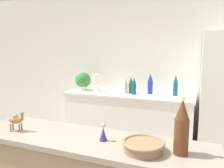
{
  "coord_description": "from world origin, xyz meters",
  "views": [
    {
      "loc": [
        0.7,
        -0.73,
        1.53
      ],
      "look_at": [
        -0.17,
        1.44,
        1.19
      ],
      "focal_mm": 35.0,
      "sensor_mm": 36.0,
      "label": 1
    }
  ],
  "objects_px": {
    "back_bottle_4": "(134,86)",
    "wise_man_figurine_blue": "(103,133)",
    "back_bottle_2": "(126,86)",
    "back_bottle_1": "(150,84)",
    "paper_towel_roll": "(96,83)",
    "back_bottle_3": "(176,86)",
    "wine_bottle": "(182,127)",
    "camel_figurine": "(16,119)",
    "potted_plant": "(83,81)",
    "fruit_bowl": "(143,146)",
    "back_bottle_0": "(131,85)"
  },
  "relations": [
    {
      "from": "back_bottle_2",
      "to": "fruit_bowl",
      "type": "height_order",
      "value": "back_bottle_2"
    },
    {
      "from": "back_bottle_0",
      "to": "wise_man_figurine_blue",
      "type": "distance_m",
      "value": 1.98
    },
    {
      "from": "back_bottle_4",
      "to": "wise_man_figurine_blue",
      "type": "height_order",
      "value": "back_bottle_4"
    },
    {
      "from": "back_bottle_3",
      "to": "wine_bottle",
      "type": "xyz_separation_m",
      "value": [
        0.23,
        -1.97,
        0.06
      ]
    },
    {
      "from": "back_bottle_2",
      "to": "back_bottle_1",
      "type": "bearing_deg",
      "value": 15.0
    },
    {
      "from": "back_bottle_2",
      "to": "wine_bottle",
      "type": "distance_m",
      "value": 2.11
    },
    {
      "from": "back_bottle_0",
      "to": "camel_figurine",
      "type": "distance_m",
      "value": 2.03
    },
    {
      "from": "back_bottle_1",
      "to": "back_bottle_2",
      "type": "distance_m",
      "value": 0.37
    },
    {
      "from": "paper_towel_roll",
      "to": "back_bottle_3",
      "type": "height_order",
      "value": "back_bottle_3"
    },
    {
      "from": "paper_towel_roll",
      "to": "back_bottle_3",
      "type": "distance_m",
      "value": 1.22
    },
    {
      "from": "paper_towel_roll",
      "to": "wise_man_figurine_blue",
      "type": "relative_size",
      "value": 2.23
    },
    {
      "from": "potted_plant",
      "to": "wine_bottle",
      "type": "relative_size",
      "value": 0.89
    },
    {
      "from": "camel_figurine",
      "to": "paper_towel_roll",
      "type": "bearing_deg",
      "value": 98.58
    },
    {
      "from": "potted_plant",
      "to": "camel_figurine",
      "type": "xyz_separation_m",
      "value": [
        0.55,
        -1.97,
        -0.03
      ]
    },
    {
      "from": "back_bottle_0",
      "to": "back_bottle_2",
      "type": "height_order",
      "value": "back_bottle_0"
    },
    {
      "from": "potted_plant",
      "to": "paper_towel_roll",
      "type": "xyz_separation_m",
      "value": [
        0.26,
        -0.02,
        -0.02
      ]
    },
    {
      "from": "back_bottle_4",
      "to": "back_bottle_2",
      "type": "bearing_deg",
      "value": 167.45
    },
    {
      "from": "potted_plant",
      "to": "wine_bottle",
      "type": "height_order",
      "value": "wine_bottle"
    },
    {
      "from": "wise_man_figurine_blue",
      "to": "back_bottle_4",
      "type": "bearing_deg",
      "value": 99.89
    },
    {
      "from": "back_bottle_4",
      "to": "wine_bottle",
      "type": "distance_m",
      "value": 2.02
    },
    {
      "from": "back_bottle_0",
      "to": "back_bottle_4",
      "type": "height_order",
      "value": "back_bottle_0"
    },
    {
      "from": "back_bottle_0",
      "to": "back_bottle_3",
      "type": "relative_size",
      "value": 0.84
    },
    {
      "from": "back_bottle_1",
      "to": "back_bottle_3",
      "type": "bearing_deg",
      "value": -0.5
    },
    {
      "from": "wise_man_figurine_blue",
      "to": "back_bottle_1",
      "type": "bearing_deg",
      "value": 93.12
    },
    {
      "from": "back_bottle_0",
      "to": "fruit_bowl",
      "type": "distance_m",
      "value": 2.11
    },
    {
      "from": "back_bottle_2",
      "to": "back_bottle_3",
      "type": "distance_m",
      "value": 0.73
    },
    {
      "from": "fruit_bowl",
      "to": "wise_man_figurine_blue",
      "type": "xyz_separation_m",
      "value": [
        -0.28,
        0.05,
        0.02
      ]
    },
    {
      "from": "back_bottle_0",
      "to": "back_bottle_2",
      "type": "relative_size",
      "value": 1.1
    },
    {
      "from": "back_bottle_2",
      "to": "paper_towel_roll",
      "type": "bearing_deg",
      "value": 178.27
    },
    {
      "from": "back_bottle_1",
      "to": "camel_figurine",
      "type": "height_order",
      "value": "back_bottle_1"
    },
    {
      "from": "wise_man_figurine_blue",
      "to": "wine_bottle",
      "type": "bearing_deg",
      "value": -1.42
    },
    {
      "from": "paper_towel_roll",
      "to": "camel_figurine",
      "type": "bearing_deg",
      "value": -81.42
    },
    {
      "from": "potted_plant",
      "to": "back_bottle_1",
      "type": "bearing_deg",
      "value": 3.15
    },
    {
      "from": "wine_bottle",
      "to": "fruit_bowl",
      "type": "bearing_deg",
      "value": -168.58
    },
    {
      "from": "wine_bottle",
      "to": "camel_figurine",
      "type": "height_order",
      "value": "wine_bottle"
    },
    {
      "from": "back_bottle_2",
      "to": "back_bottle_0",
      "type": "bearing_deg",
      "value": 50.81
    },
    {
      "from": "back_bottle_0",
      "to": "potted_plant",
      "type": "bearing_deg",
      "value": -177.14
    },
    {
      "from": "potted_plant",
      "to": "back_bottle_3",
      "type": "height_order",
      "value": "back_bottle_3"
    },
    {
      "from": "paper_towel_roll",
      "to": "back_bottle_2",
      "type": "xyz_separation_m",
      "value": [
        0.5,
        -0.02,
        -0.03
      ]
    },
    {
      "from": "back_bottle_3",
      "to": "wise_man_figurine_blue",
      "type": "distance_m",
      "value": 1.98
    },
    {
      "from": "back_bottle_4",
      "to": "wine_bottle",
      "type": "xyz_separation_m",
      "value": [
        0.81,
        -1.85,
        0.08
      ]
    },
    {
      "from": "back_bottle_0",
      "to": "wine_bottle",
      "type": "xyz_separation_m",
      "value": [
        0.89,
        -1.95,
        0.08
      ]
    },
    {
      "from": "back_bottle_0",
      "to": "back_bottle_3",
      "type": "xyz_separation_m",
      "value": [
        0.66,
        0.02,
        0.02
      ]
    },
    {
      "from": "back_bottle_0",
      "to": "back_bottle_4",
      "type": "xyz_separation_m",
      "value": [
        0.08,
        -0.11,
        -0.0
      ]
    },
    {
      "from": "back_bottle_4",
      "to": "wise_man_figurine_blue",
      "type": "bearing_deg",
      "value": -80.11
    },
    {
      "from": "paper_towel_roll",
      "to": "back_bottle_4",
      "type": "bearing_deg",
      "value": -4.19
    },
    {
      "from": "potted_plant",
      "to": "wine_bottle",
      "type": "distance_m",
      "value": 2.56
    },
    {
      "from": "fruit_bowl",
      "to": "camel_figurine",
      "type": "relative_size",
      "value": 1.67
    },
    {
      "from": "back_bottle_4",
      "to": "paper_towel_roll",
      "type": "bearing_deg",
      "value": 175.81
    },
    {
      "from": "potted_plant",
      "to": "back_bottle_2",
      "type": "height_order",
      "value": "potted_plant"
    }
  ]
}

